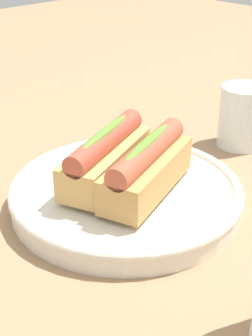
% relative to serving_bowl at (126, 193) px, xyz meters
% --- Properties ---
extents(ground_plane, '(2.40, 2.40, 0.00)m').
position_rel_serving_bowl_xyz_m(ground_plane, '(-0.02, 0.01, -0.02)').
color(ground_plane, '#9E7A56').
extents(serving_bowl, '(0.27, 0.27, 0.03)m').
position_rel_serving_bowl_xyz_m(serving_bowl, '(0.00, 0.00, 0.00)').
color(serving_bowl, silver).
rests_on(serving_bowl, ground_plane).
extents(hotdog_front, '(0.16, 0.10, 0.06)m').
position_rel_serving_bowl_xyz_m(hotdog_front, '(0.01, -0.03, 0.04)').
color(hotdog_front, tan).
rests_on(hotdog_front, serving_bowl).
extents(hotdog_back, '(0.16, 0.10, 0.06)m').
position_rel_serving_bowl_xyz_m(hotdog_back, '(-0.01, 0.03, 0.04)').
color(hotdog_back, tan).
rests_on(hotdog_back, serving_bowl).
extents(water_glass, '(0.07, 0.07, 0.09)m').
position_rel_serving_bowl_xyz_m(water_glass, '(-0.24, -0.00, 0.03)').
color(water_glass, white).
rests_on(water_glass, ground_plane).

